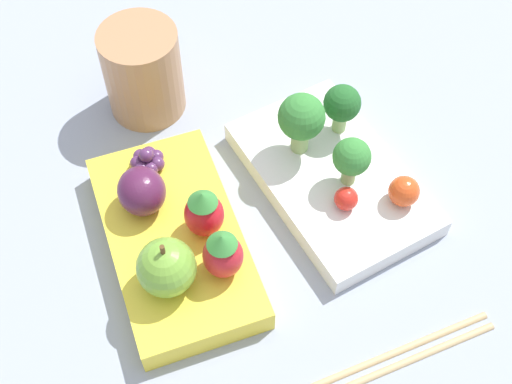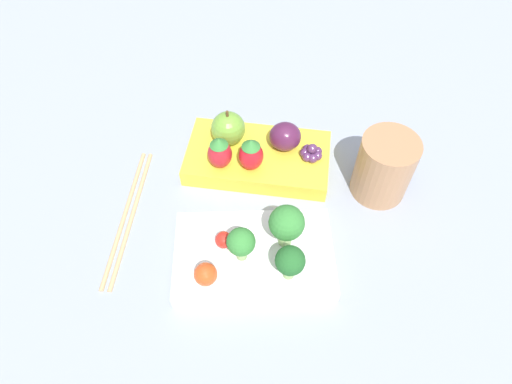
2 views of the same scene
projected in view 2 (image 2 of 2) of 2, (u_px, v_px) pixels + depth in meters
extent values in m
plane|color=#939EB2|center=(248.00, 206.00, 0.60)|extent=(4.00, 4.00, 0.00)
cube|color=white|center=(254.00, 255.00, 0.54)|extent=(0.20, 0.14, 0.02)
cube|color=yellow|center=(258.00, 158.00, 0.63)|extent=(0.20, 0.12, 0.03)
cylinder|color=#93B770|center=(244.00, 252.00, 0.52)|extent=(0.01, 0.01, 0.02)
sphere|color=#388438|center=(243.00, 242.00, 0.50)|extent=(0.03, 0.03, 0.03)
cylinder|color=#93B770|center=(285.00, 236.00, 0.53)|extent=(0.02, 0.02, 0.02)
sphere|color=#388438|center=(287.00, 223.00, 0.51)|extent=(0.04, 0.04, 0.04)
cylinder|color=#93B770|center=(289.00, 271.00, 0.51)|extent=(0.01, 0.01, 0.02)
sphere|color=#236028|center=(290.00, 261.00, 0.49)|extent=(0.03, 0.03, 0.03)
sphere|color=#DB4C1E|center=(206.00, 274.00, 0.50)|extent=(0.03, 0.03, 0.03)
sphere|color=red|center=(224.00, 240.00, 0.53)|extent=(0.02, 0.02, 0.02)
sphere|color=#70A838|center=(228.00, 128.00, 0.61)|extent=(0.05, 0.05, 0.05)
cylinder|color=brown|center=(227.00, 114.00, 0.59)|extent=(0.00, 0.00, 0.01)
ellipsoid|color=red|center=(252.00, 156.00, 0.59)|extent=(0.03, 0.03, 0.04)
cone|color=#388438|center=(252.00, 144.00, 0.57)|extent=(0.02, 0.02, 0.01)
ellipsoid|color=red|center=(220.00, 154.00, 0.59)|extent=(0.03, 0.03, 0.04)
cone|color=#388438|center=(219.00, 142.00, 0.57)|extent=(0.02, 0.02, 0.01)
ellipsoid|color=#511E42|center=(285.00, 136.00, 0.61)|extent=(0.04, 0.04, 0.04)
sphere|color=#562D5B|center=(305.00, 153.00, 0.61)|extent=(0.01, 0.01, 0.01)
sphere|color=#562D5B|center=(307.00, 157.00, 0.60)|extent=(0.01, 0.01, 0.01)
sphere|color=#562D5B|center=(313.00, 158.00, 0.60)|extent=(0.01, 0.01, 0.01)
sphere|color=#562D5B|center=(317.00, 156.00, 0.61)|extent=(0.01, 0.01, 0.01)
sphere|color=#562D5B|center=(317.00, 151.00, 0.61)|extent=(0.01, 0.01, 0.01)
sphere|color=#562D5B|center=(313.00, 149.00, 0.61)|extent=(0.01, 0.01, 0.01)
sphere|color=#562D5B|center=(307.00, 149.00, 0.61)|extent=(0.01, 0.01, 0.01)
sphere|color=#562D5B|center=(312.00, 149.00, 0.60)|extent=(0.01, 0.01, 0.01)
cylinder|color=tan|center=(384.00, 167.00, 0.58)|extent=(0.07, 0.07, 0.09)
cylinder|color=tan|center=(124.00, 214.00, 0.59)|extent=(0.01, 0.21, 0.01)
cylinder|color=tan|center=(132.00, 215.00, 0.59)|extent=(0.01, 0.21, 0.01)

